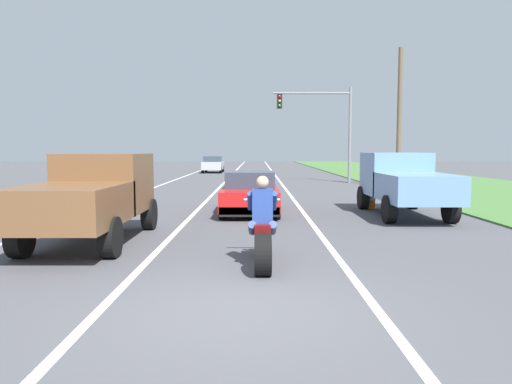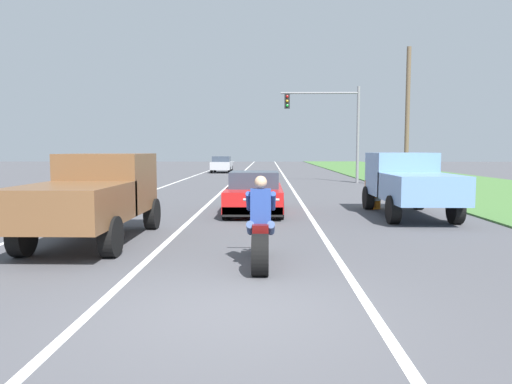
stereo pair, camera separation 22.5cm
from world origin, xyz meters
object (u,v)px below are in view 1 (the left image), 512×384
Objects in this scene: pickup_truck_left_lane_brown at (95,193)px; distant_car_far_ahead at (215,164)px; traffic_light_mast_near at (328,119)px; motorcycle_with_rider at (265,234)px; construction_barrel_nearest at (370,194)px; pickup_truck_right_shoulder_light_blue at (406,181)px; sports_car_red at (252,194)px.

distant_car_far_ahead is at bearing 90.48° from pickup_truck_left_lane_brown.
traffic_light_mast_near reaches higher than pickup_truck_left_lane_brown.
pickup_truck_left_lane_brown is (-3.77, 2.32, 0.51)m from motorcycle_with_rider.
pickup_truck_left_lane_brown is 4.80× the size of construction_barrel_nearest.
pickup_truck_right_shoulder_light_blue is at bearing 27.82° from pickup_truck_left_lane_brown.
pickup_truck_right_shoulder_light_blue is at bearing -70.65° from construction_barrel_nearest.
pickup_truck_right_shoulder_light_blue is at bearing -73.57° from distant_car_far_ahead.
traffic_light_mast_near reaches higher than construction_barrel_nearest.
construction_barrel_nearest is (4.16, 1.22, -0.13)m from sports_car_red.
motorcycle_with_rider is 36.03m from distant_car_far_ahead.
pickup_truck_right_shoulder_light_blue reaches higher than distant_car_far_ahead.
pickup_truck_left_lane_brown is at bearing -152.18° from pickup_truck_right_shoulder_light_blue.
sports_car_red is 0.90× the size of pickup_truck_right_shoulder_light_blue.
pickup_truck_left_lane_brown is at bearing -89.52° from distant_car_far_ahead.
sports_car_red is 0.90× the size of pickup_truck_left_lane_brown.
sports_car_red is 28.64m from distant_car_far_ahead.
pickup_truck_right_shoulder_light_blue is at bearing 55.96° from motorcycle_with_rider.
motorcycle_with_rider is 0.51× the size of sports_car_red.
pickup_truck_left_lane_brown is 33.48m from distant_car_far_ahead.
motorcycle_with_rider is 0.46× the size of pickup_truck_right_shoulder_light_blue.
sports_car_red is at bearing 171.64° from pickup_truck_right_shoulder_light_blue.
motorcycle_with_rider reaches higher than distant_car_far_ahead.
traffic_light_mast_near reaches higher than motorcycle_with_rider.
pickup_truck_left_lane_brown is 9.38m from pickup_truck_right_shoulder_light_blue.
construction_barrel_nearest is at bearing 16.32° from sports_car_red.
traffic_light_mast_near is (4.25, 21.96, 3.43)m from motorcycle_with_rider.
sports_car_red is 4.30× the size of construction_barrel_nearest.
motorcycle_with_rider is at bearing -83.54° from distant_car_far_ahead.
sports_car_red is 0.72× the size of traffic_light_mast_near.
construction_barrel_nearest is at bearing 39.60° from pickup_truck_left_lane_brown.
pickup_truck_right_shoulder_light_blue is 15.53m from traffic_light_mast_near.
distant_car_far_ahead is (-0.28, 33.48, -0.33)m from pickup_truck_left_lane_brown.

